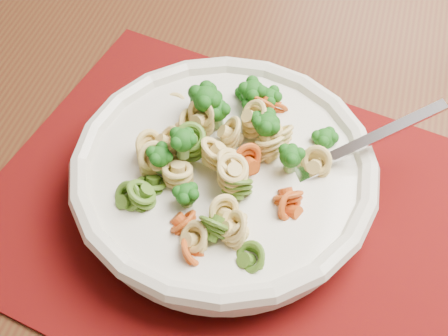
% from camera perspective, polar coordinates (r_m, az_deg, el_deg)
% --- Properties ---
extents(dining_table, '(1.50, 1.02, 0.77)m').
position_cam_1_polar(dining_table, '(0.75, -1.97, -0.73)').
color(dining_table, '#4A2B14').
rests_on(dining_table, ground).
extents(placemat, '(0.50, 0.41, 0.00)m').
position_cam_1_polar(placemat, '(0.59, 1.09, -4.11)').
color(placemat, '#5A0D03').
rests_on(placemat, dining_table).
extents(pasta_bowl, '(0.29, 0.29, 0.05)m').
position_cam_1_polar(pasta_bowl, '(0.58, -0.00, -0.50)').
color(pasta_bowl, silver).
rests_on(pasta_bowl, placemat).
extents(pasta_broccoli_heap, '(0.24, 0.24, 0.06)m').
position_cam_1_polar(pasta_broccoli_heap, '(0.57, -0.00, 0.37)').
color(pasta_broccoli_heap, '#DCC56C').
rests_on(pasta_broccoli_heap, pasta_bowl).
extents(fork, '(0.16, 0.13, 0.08)m').
position_cam_1_polar(fork, '(0.57, 7.63, -0.04)').
color(fork, silver).
rests_on(fork, pasta_bowl).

